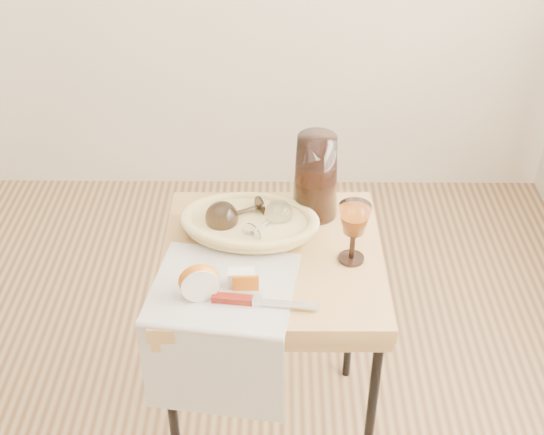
# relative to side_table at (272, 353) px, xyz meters

# --- Properties ---
(side_table) EXTENTS (0.54, 0.54, 0.68)m
(side_table) POSITION_rel_side_table_xyz_m (0.00, 0.00, 0.00)
(side_table) COLOR brown
(side_table) RESTS_ON floor
(tea_towel) EXTENTS (0.36, 0.33, 0.01)m
(tea_towel) POSITION_rel_side_table_xyz_m (-0.11, -0.13, 0.34)
(tea_towel) COLOR silver
(tea_towel) RESTS_ON side_table
(bread_basket) EXTENTS (0.33, 0.24, 0.05)m
(bread_basket) POSITION_rel_side_table_xyz_m (-0.06, 0.08, 0.37)
(bread_basket) COLOR tan
(bread_basket) RESTS_ON side_table
(goblet_lying_a) EXTENTS (0.16, 0.14, 0.08)m
(goblet_lying_a) POSITION_rel_side_table_xyz_m (-0.08, 0.09, 0.39)
(goblet_lying_a) COLOR #392B20
(goblet_lying_a) RESTS_ON bread_basket
(goblet_lying_b) EXTENTS (0.13, 0.14, 0.07)m
(goblet_lying_b) POSITION_rel_side_table_xyz_m (-0.01, 0.06, 0.39)
(goblet_lying_b) COLOR white
(goblet_lying_b) RESTS_ON bread_basket
(pitcher) EXTENTS (0.24, 0.28, 0.27)m
(pitcher) POSITION_rel_side_table_xyz_m (0.11, 0.17, 0.45)
(pitcher) COLOR black
(pitcher) RESTS_ON side_table
(wine_goblet) EXTENTS (0.08, 0.08, 0.16)m
(wine_goblet) POSITION_rel_side_table_xyz_m (0.19, -0.02, 0.42)
(wine_goblet) COLOR white
(wine_goblet) RESTS_ON side_table
(apple_half) EXTENTS (0.10, 0.07, 0.08)m
(apple_half) POSITION_rel_side_table_xyz_m (-0.16, -0.16, 0.39)
(apple_half) COLOR red
(apple_half) RESTS_ON tea_towel
(apple_wedge) EXTENTS (0.06, 0.03, 0.04)m
(apple_wedge) POSITION_rel_side_table_xyz_m (-0.07, -0.13, 0.37)
(apple_wedge) COLOR #F0E6CE
(apple_wedge) RESTS_ON tea_towel
(table_knife) EXTENTS (0.23, 0.05, 0.02)m
(table_knife) POSITION_rel_side_table_xyz_m (-0.02, -0.19, 0.36)
(table_knife) COLOR silver
(table_knife) RESTS_ON tea_towel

